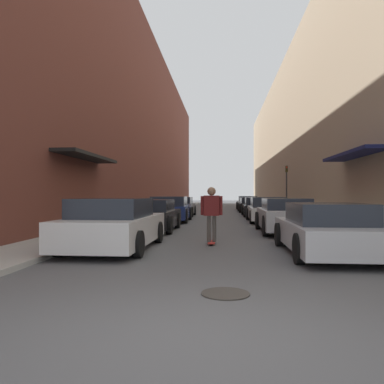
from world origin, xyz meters
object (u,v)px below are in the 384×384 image
at_px(parked_car_right_5, 247,203).
at_px(skateboarder, 212,209).
at_px(parked_car_right_3, 258,207).
at_px(manhole_cover, 225,293).
at_px(parked_car_right_2, 267,210).
at_px(parked_car_left_1, 150,216).
at_px(traffic_light, 287,184).
at_px(parked_car_left_3, 179,207).
at_px(parked_car_right_1, 285,216).
at_px(parked_car_left_0, 114,225).
at_px(parked_car_right_4, 250,205).
at_px(parked_car_right_0, 326,230).
at_px(parked_car_left_2, 170,209).

xyz_separation_m(parked_car_right_5, skateboarder, (-2.67, -24.87, 0.38)).
bearing_deg(parked_car_right_3, manhole_cover, -96.74).
height_order(parked_car_right_5, manhole_cover, parked_car_right_5).
bearing_deg(parked_car_right_2, parked_car_left_1, -134.39).
bearing_deg(skateboarder, traffic_light, 73.27).
height_order(parked_car_left_3, manhole_cover, parked_car_left_3).
bearing_deg(traffic_light, parked_car_left_3, -164.13).
height_order(parked_car_right_2, skateboarder, skateboarder).
bearing_deg(parked_car_right_1, parked_car_left_0, -137.96).
xyz_separation_m(parked_car_left_3, skateboarder, (2.55, -13.96, 0.39)).
bearing_deg(parked_car_right_1, parked_car_right_3, 89.84).
relative_size(parked_car_left_1, parked_car_right_4, 0.98).
bearing_deg(parked_car_right_3, parked_car_right_4, 91.12).
relative_size(skateboarder, traffic_light, 0.49).
distance_m(parked_car_left_0, parked_car_right_0, 5.31).
bearing_deg(parked_car_right_2, parked_car_right_0, -89.18).
bearing_deg(parked_car_right_3, parked_car_right_5, 90.04).
height_order(parked_car_left_3, parked_car_right_3, parked_car_left_3).
bearing_deg(parked_car_right_1, parked_car_left_3, 116.48).
bearing_deg(parked_car_left_0, parked_car_right_4, 76.45).
bearing_deg(traffic_light, skateboarder, -106.73).
distance_m(parked_car_right_1, manhole_cover, 9.17).
xyz_separation_m(parked_car_left_1, parked_car_right_3, (5.21, 10.59, -0.00)).
distance_m(parked_car_right_3, skateboarder, 14.60).
bearing_deg(parked_car_right_4, parked_car_left_2, -114.53).
bearing_deg(parked_car_right_0, parked_car_right_3, 90.33).
xyz_separation_m(parked_car_right_0, manhole_cover, (-2.42, -3.73, -0.59)).
height_order(parked_car_left_3, parked_car_right_2, parked_car_right_2).
height_order(parked_car_left_1, parked_car_right_3, parked_car_right_3).
distance_m(parked_car_right_1, skateboarder, 4.42).
relative_size(parked_car_left_3, manhole_cover, 5.84).
distance_m(parked_car_left_0, parked_car_left_1, 4.89).
bearing_deg(parked_car_right_5, skateboarder, -96.13).
xyz_separation_m(parked_car_left_1, parked_car_right_4, (5.10, 16.20, -0.02)).
xyz_separation_m(parked_car_left_2, manhole_cover, (2.82, -14.26, -0.64)).
distance_m(parked_car_right_2, parked_car_right_4, 10.94).
relative_size(parked_car_right_1, manhole_cover, 6.32).
height_order(parked_car_right_2, parked_car_right_5, parked_car_right_2).
bearing_deg(parked_car_right_4, parked_car_left_1, -107.47).
relative_size(parked_car_right_3, parked_car_right_5, 1.03).
xyz_separation_m(parked_car_right_2, parked_car_right_5, (0.05, 15.85, 0.00)).
relative_size(parked_car_left_0, manhole_cover, 6.23).
xyz_separation_m(parked_car_right_5, traffic_light, (2.16, -8.81, 1.56)).
bearing_deg(parked_car_right_2, parked_car_left_2, -179.01).
xyz_separation_m(parked_car_left_2, parked_car_right_2, (5.08, 0.09, -0.02)).
bearing_deg(parked_car_right_5, traffic_light, -76.24).
xyz_separation_m(parked_car_left_1, skateboarder, (2.53, -3.76, 0.40)).
distance_m(parked_car_left_1, manhole_cover, 9.55).
xyz_separation_m(parked_car_left_0, manhole_cover, (2.87, -4.20, -0.63)).
xyz_separation_m(parked_car_right_0, parked_car_right_1, (-0.12, 5.13, 0.04)).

